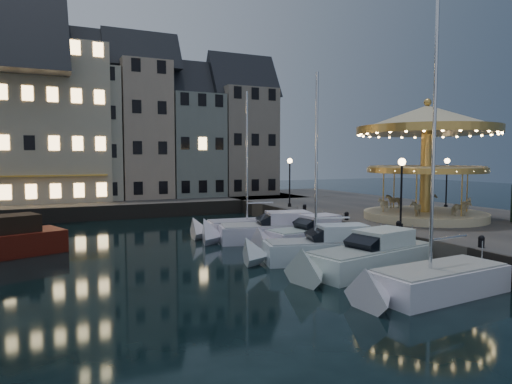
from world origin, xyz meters
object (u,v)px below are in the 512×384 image
streetlamp_b (401,183)px  bollard_c (347,215)px  bollard_a (481,241)px  motorboat_e (269,232)px  motorboat_f (249,228)px  carousel (427,140)px  streetlamp_c (290,175)px  bollard_d (305,207)px  bollard_b (399,225)px  streetlamp_d (447,176)px  motorboat_a (430,284)px  motorboat_c (320,249)px  motorboat_b (367,259)px  motorboat_d (306,237)px

streetlamp_b → bollard_c: (-0.60, 4.50, -2.41)m
bollard_a → motorboat_e: size_ratio=0.07×
motorboat_f → carousel: size_ratio=1.15×
carousel → streetlamp_c: bearing=112.5°
streetlamp_c → bollard_a: size_ratio=7.32×
streetlamp_c → bollard_d: bearing=-99.7°
streetlamp_b → bollard_b: (-0.60, -0.50, -2.41)m
streetlamp_d → bollard_d: (-11.90, 3.00, -2.41)m
motorboat_e → motorboat_f: bearing=97.4°
motorboat_a → streetlamp_b: bearing=54.5°
carousel → bollard_c: bearing=159.7°
bollard_b → motorboat_f: size_ratio=0.05×
bollard_c → bollard_d: size_ratio=1.00×
bollard_d → motorboat_e: size_ratio=0.07×
bollard_b → motorboat_a: 8.66m
streetlamp_c → motorboat_c: (-5.99, -14.09, -3.34)m
motorboat_a → motorboat_b: motorboat_a is taller
bollard_d → motorboat_b: 14.08m
streetlamp_d → motorboat_a: 22.48m
streetlamp_c → motorboat_c: 15.67m
motorboat_b → motorboat_d: size_ratio=1.24×
bollard_a → motorboat_c: size_ratio=0.06×
bollard_d → motorboat_a: motorboat_a is taller
bollard_b → bollard_d: (0.00, 10.50, 0.00)m
streetlamp_b → streetlamp_d: (11.30, 7.00, 0.00)m
motorboat_b → streetlamp_c: bearing=73.1°
streetlamp_c → streetlamp_d: same height
streetlamp_d → motorboat_c: motorboat_c is taller
streetlamp_b → bollard_a: (-0.60, -6.00, -2.41)m
bollard_a → motorboat_c: 7.69m
motorboat_e → bollard_a: bearing=-66.4°
bollard_c → motorboat_c: (-5.39, -5.09, -0.93)m
bollard_a → motorboat_a: motorboat_a is taller
motorboat_d → motorboat_f: 5.53m
bollard_b → motorboat_b: size_ratio=0.07×
bollard_d → motorboat_f: bearing=-164.0°
bollard_c → motorboat_a: (-4.83, -12.11, -1.06)m
streetlamp_d → motorboat_e: bearing=-176.2°
streetlamp_d → bollard_c: 12.40m
streetlamp_c → carousel: carousel is taller
bollard_c → motorboat_e: (-5.17, 1.35, -0.96)m
bollard_b → carousel: carousel is taller
streetlamp_c → motorboat_f: size_ratio=0.39×
bollard_c → motorboat_b: bearing=-120.0°
streetlamp_c → motorboat_e: bearing=-127.0°
motorboat_b → motorboat_f: bearing=94.9°
streetlamp_c → bollard_c: size_ratio=7.32×
streetlamp_b → motorboat_e: size_ratio=0.49×
motorboat_f → bollard_d: bearing=16.0°
motorboat_c → carousel: 12.52m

